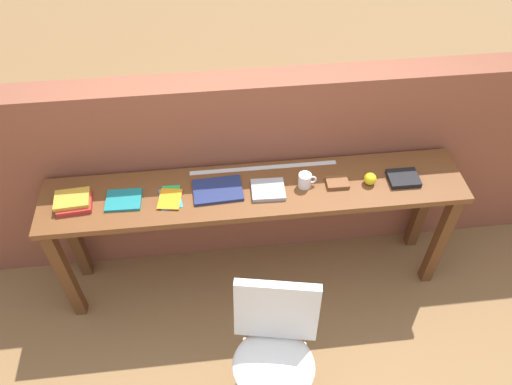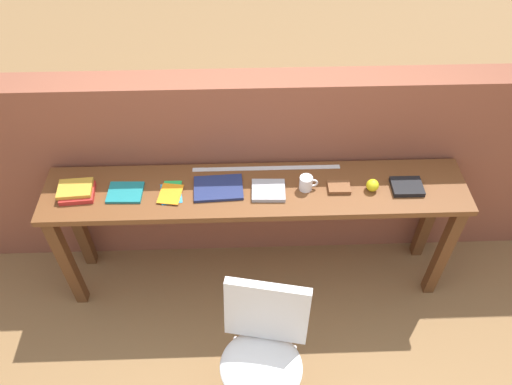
% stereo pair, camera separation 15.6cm
% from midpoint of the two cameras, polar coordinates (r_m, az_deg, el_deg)
% --- Properties ---
extents(ground_plane, '(40.00, 40.00, 0.00)m').
position_cam_midpoint_polar(ground_plane, '(3.45, -0.85, -13.44)').
color(ground_plane, olive).
extents(brick_wall_back, '(6.00, 0.20, 1.42)m').
position_cam_midpoint_polar(brick_wall_back, '(3.29, -2.11, 2.56)').
color(brick_wall_back, brown).
rests_on(brick_wall_back, ground).
extents(sideboard, '(2.50, 0.44, 0.88)m').
position_cam_midpoint_polar(sideboard, '(3.03, -1.58, -1.44)').
color(sideboard, brown).
rests_on(sideboard, ground).
extents(chair_white_moulded, '(0.52, 0.53, 0.89)m').
position_cam_midpoint_polar(chair_white_moulded, '(2.74, 0.39, -17.29)').
color(chair_white_moulded, white).
rests_on(chair_white_moulded, ground).
extents(book_stack_leftmost, '(0.21, 0.18, 0.05)m').
position_cam_midpoint_polar(book_stack_leftmost, '(3.03, -21.53, -1.02)').
color(book_stack_leftmost, red).
rests_on(book_stack_leftmost, sideboard).
extents(magazine_cycling, '(0.20, 0.17, 0.02)m').
position_cam_midpoint_polar(magazine_cycling, '(2.97, -16.35, -0.87)').
color(magazine_cycling, '#19757A').
rests_on(magazine_cycling, sideboard).
extents(pamphlet_pile_colourful, '(0.15, 0.20, 0.01)m').
position_cam_midpoint_polar(pamphlet_pile_colourful, '(2.92, -11.29, -0.62)').
color(pamphlet_pile_colourful, '#3399D8').
rests_on(pamphlet_pile_colourful, sideboard).
extents(book_open_centre, '(0.29, 0.21, 0.02)m').
position_cam_midpoint_polar(book_open_centre, '(2.92, -5.92, 0.23)').
color(book_open_centre, navy).
rests_on(book_open_centre, sideboard).
extents(book_grey_hardcover, '(0.20, 0.17, 0.02)m').
position_cam_midpoint_polar(book_grey_hardcover, '(2.90, -0.15, 0.27)').
color(book_grey_hardcover, '#9E9EA3').
rests_on(book_grey_hardcover, sideboard).
extents(mug, '(0.11, 0.08, 0.09)m').
position_cam_midpoint_polar(mug, '(2.91, 4.13, 1.36)').
color(mug, white).
rests_on(mug, sideboard).
extents(leather_journal_brown, '(0.13, 0.10, 0.02)m').
position_cam_midpoint_polar(leather_journal_brown, '(2.97, 7.80, 1.09)').
color(leather_journal_brown, brown).
rests_on(leather_journal_brown, sideboard).
extents(sports_ball_small, '(0.07, 0.07, 0.07)m').
position_cam_midpoint_polar(sports_ball_small, '(2.99, 11.47, 1.50)').
color(sports_ball_small, yellow).
rests_on(sports_ball_small, sideboard).
extents(book_repair_rightmost, '(0.18, 0.15, 0.03)m').
position_cam_midpoint_polar(book_repair_rightmost, '(3.07, 15.10, 1.55)').
color(book_repair_rightmost, black).
rests_on(book_repair_rightmost, sideboard).
extents(ruler_metal_back_edge, '(0.90, 0.03, 0.00)m').
position_cam_midpoint_polar(ruler_metal_back_edge, '(3.05, -0.60, 2.81)').
color(ruler_metal_back_edge, silver).
rests_on(ruler_metal_back_edge, sideboard).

